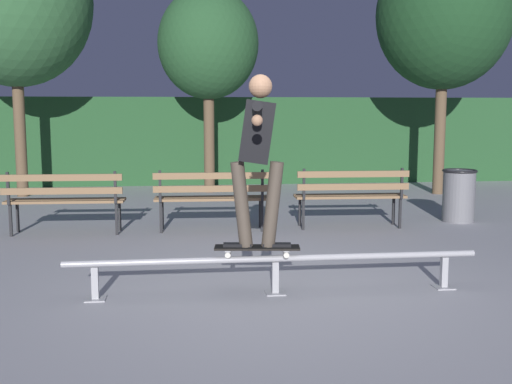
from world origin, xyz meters
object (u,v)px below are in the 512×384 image
tree_far_left (14,1)px  park_bench_right_center (351,191)px  grind_rail (275,264)px  park_bench_left_center (212,194)px  skateboarder (257,146)px  trash_can (459,195)px  tree_behind_benches (208,45)px  skateboard (257,248)px  tree_far_right (444,15)px  park_bench_leftmost (64,196)px

tree_far_left → park_bench_right_center: bearing=-36.4°
grind_rail → park_bench_left_center: size_ratio=2.38×
skateboarder → trash_can: skateboarder is taller
park_bench_left_center → tree_far_left: 6.32m
tree_far_left → trash_can: tree_far_left is taller
tree_behind_benches → trash_can: size_ratio=5.22×
grind_rail → skateboard: (-0.17, -0.00, 0.16)m
skateboarder → park_bench_left_center: skateboarder is taller
trash_can → tree_far_left: bearing=153.0°
trash_can → park_bench_right_center: bearing=-168.7°
tree_far_right → tree_far_left: size_ratio=0.93×
skateboarder → trash_can: size_ratio=1.95×
park_bench_left_center → trash_can: 3.81m
grind_rail → park_bench_left_center: (-0.44, 3.10, 0.26)m
skateboard → tree_far_left: size_ratio=0.15×
trash_can → skateboard: bearing=-135.5°
grind_rail → park_bench_left_center: 3.15m
skateboarder → park_bench_left_center: 3.23m
park_bench_left_center → trash_can: park_bench_left_center is taller
skateboarder → tree_far_left: bearing=118.0°
park_bench_right_center → trash_can: bearing=11.3°
skateboard → park_bench_left_center: 3.12m
park_bench_left_center → tree_far_left: tree_far_left is taller
grind_rail → park_bench_right_center: 3.49m
park_bench_left_center → tree_far_left: bearing=130.9°
skateboarder → tree_behind_benches: bearing=90.9°
park_bench_left_center → park_bench_right_center: 2.00m
skateboarder → skateboard: bearing=173.2°
park_bench_left_center → grind_rail: bearing=-81.9°
tree_far_right → tree_far_left: (-8.36, 0.59, 0.20)m
trash_can → tree_behind_benches: bearing=132.4°
tree_behind_benches → trash_can: (3.63, -3.98, -2.61)m
park_bench_leftmost → skateboarder: bearing=-53.7°
skateboarder → tree_far_left: 8.51m
park_bench_leftmost → skateboard: bearing=-53.8°
grind_rail → skateboarder: bearing=-179.9°
park_bench_left_center → tree_behind_benches: 5.00m
park_bench_leftmost → tree_far_left: (-1.56, 4.11, 3.23)m
grind_rail → park_bench_right_center: size_ratio=2.38×
skateboard → tree_far_right: size_ratio=0.16×
park_bench_leftmost → tree_behind_benches: bearing=63.5°
tree_far_left → skateboarder: bearing=-62.0°
park_bench_right_center → trash_can: (1.79, 0.36, -0.12)m
skateboarder → trash_can: (3.52, 3.46, -0.96)m
park_bench_right_center → tree_behind_benches: bearing=113.0°
tree_far_right → grind_rail: bearing=-123.4°
tree_far_right → trash_can: bearing=-107.7°
skateboarder → trash_can: 5.03m
skateboard → park_bench_leftmost: bearing=126.2°
park_bench_leftmost → trash_can: park_bench_leftmost is taller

